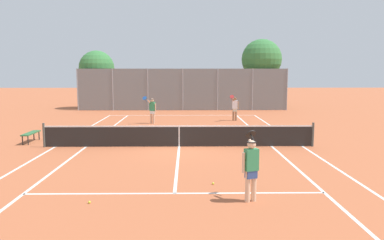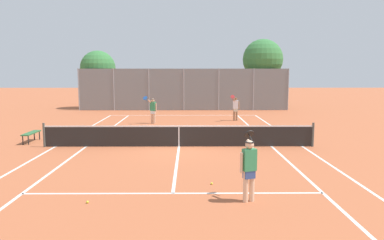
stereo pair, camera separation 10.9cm
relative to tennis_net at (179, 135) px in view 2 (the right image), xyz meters
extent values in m
plane|color=#B25B38|center=(0.00, 0.00, -0.51)|extent=(120.00, 120.00, 0.00)
cube|color=silver|center=(0.00, 11.90, -0.51)|extent=(11.00, 0.10, 0.01)
cube|color=silver|center=(-5.50, 0.00, -0.51)|extent=(0.10, 23.80, 0.01)
cube|color=silver|center=(5.50, 0.00, -0.51)|extent=(0.10, 23.80, 0.01)
cube|color=silver|center=(-4.13, 0.00, -0.51)|extent=(0.10, 23.80, 0.01)
cube|color=silver|center=(4.13, 0.00, -0.51)|extent=(0.10, 23.80, 0.01)
cube|color=silver|center=(0.00, -6.40, -0.51)|extent=(8.26, 0.10, 0.01)
cube|color=silver|center=(0.00, 6.40, -0.51)|extent=(8.26, 0.10, 0.01)
cube|color=silver|center=(0.00, 0.00, -0.51)|extent=(0.10, 12.80, 0.01)
cylinder|color=#474C47|center=(-5.95, 0.00, 0.03)|extent=(0.10, 0.10, 1.07)
cylinder|color=#474C47|center=(5.95, 0.00, 0.03)|extent=(0.10, 0.10, 1.07)
cube|color=black|center=(0.00, 0.00, -0.04)|extent=(11.90, 0.02, 0.89)
cube|color=white|center=(0.00, 0.00, 0.41)|extent=(11.90, 0.03, 0.06)
cube|color=white|center=(0.00, 0.00, -0.06)|extent=(0.05, 0.03, 0.89)
cylinder|color=beige|center=(1.89, -7.09, -0.10)|extent=(0.13, 0.13, 0.82)
cylinder|color=beige|center=(2.06, -7.03, -0.10)|extent=(0.13, 0.13, 0.82)
cube|color=#334C8C|center=(1.97, -7.06, 0.23)|extent=(0.32, 0.26, 0.24)
cube|color=#338C59|center=(1.97, -7.06, 0.59)|extent=(0.39, 0.30, 0.56)
sphere|color=beige|center=(1.97, -7.06, 0.98)|extent=(0.22, 0.22, 0.22)
cylinder|color=black|center=(1.97, -7.06, 1.05)|extent=(0.23, 0.23, 0.02)
cylinder|color=beige|center=(1.77, -7.13, 0.53)|extent=(0.08, 0.08, 0.52)
cylinder|color=beige|center=(2.05, -6.88, 0.88)|extent=(0.23, 0.46, 0.35)
cylinder|color=black|center=(2.09, -6.60, 1.04)|extent=(0.11, 0.25, 0.22)
cylinder|color=black|center=(2.05, -6.48, 1.15)|extent=(0.33, 0.28, 0.23)
cylinder|color=#D8A884|center=(-1.77, 7.45, -0.10)|extent=(0.13, 0.13, 0.82)
cylinder|color=#D8A884|center=(-1.94, 7.52, -0.10)|extent=(0.13, 0.13, 0.82)
cube|color=white|center=(-1.86, 7.49, 0.23)|extent=(0.33, 0.28, 0.24)
cube|color=#338C59|center=(-1.86, 7.49, 0.59)|extent=(0.39, 0.32, 0.56)
sphere|color=#D8A884|center=(-1.86, 7.49, 0.98)|extent=(0.22, 0.22, 0.22)
cylinder|color=black|center=(-1.86, 7.49, 1.05)|extent=(0.23, 0.23, 0.02)
cylinder|color=#D8A884|center=(-1.65, 7.40, 0.53)|extent=(0.08, 0.08, 0.52)
cylinder|color=#D8A884|center=(-2.03, 7.41, 0.88)|extent=(0.25, 0.45, 0.35)
cylinder|color=#1E4C99|center=(-2.25, 7.22, 1.04)|extent=(0.13, 0.24, 0.22)
cylinder|color=#1E4C99|center=(-2.30, 7.11, 1.15)|extent=(0.33, 0.29, 0.23)
cylinder|color=#936B4C|center=(3.69, 8.82, -0.10)|extent=(0.13, 0.13, 0.82)
cylinder|color=#936B4C|center=(3.51, 8.83, -0.10)|extent=(0.13, 0.13, 0.82)
cube|color=beige|center=(3.60, 8.82, 0.23)|extent=(0.28, 0.18, 0.24)
cube|color=white|center=(3.60, 8.82, 0.59)|extent=(0.34, 0.21, 0.56)
sphere|color=#936B4C|center=(3.60, 8.82, 0.98)|extent=(0.22, 0.22, 0.22)
cylinder|color=black|center=(3.60, 8.82, 1.05)|extent=(0.23, 0.23, 0.02)
cylinder|color=#936B4C|center=(3.82, 8.82, 0.53)|extent=(0.08, 0.08, 0.52)
cylinder|color=#936B4C|center=(3.47, 8.69, 0.88)|extent=(0.09, 0.46, 0.35)
cylinder|color=maroon|center=(3.33, 8.43, 1.04)|extent=(0.04, 0.25, 0.22)
cylinder|color=maroon|center=(3.33, 8.31, 1.15)|extent=(0.28, 0.20, 0.23)
sphere|color=#D1DB33|center=(1.12, -5.60, -0.48)|extent=(0.07, 0.07, 0.07)
sphere|color=#D1DB33|center=(-2.13, -7.16, -0.48)|extent=(0.07, 0.07, 0.07)
cube|color=#2D6638|center=(-7.00, 1.14, -0.07)|extent=(0.36, 1.50, 0.05)
cylinder|color=#262626|center=(-6.87, 1.78, -0.30)|extent=(0.05, 0.05, 0.41)
cylinder|color=#262626|center=(-6.87, 0.50, -0.30)|extent=(0.05, 0.05, 0.41)
cylinder|color=#262626|center=(-7.12, 1.78, -0.30)|extent=(0.05, 0.05, 0.41)
cylinder|color=#262626|center=(-7.12, 0.50, -0.30)|extent=(0.05, 0.05, 0.41)
cylinder|color=gray|center=(-8.94, 15.63, 1.27)|extent=(0.08, 0.08, 3.57)
cylinder|color=gray|center=(-5.96, 15.63, 1.27)|extent=(0.08, 0.08, 3.57)
cylinder|color=gray|center=(-2.98, 15.63, 1.27)|extent=(0.08, 0.08, 3.57)
cylinder|color=gray|center=(0.00, 15.63, 1.27)|extent=(0.08, 0.08, 3.57)
cylinder|color=gray|center=(2.98, 15.63, 1.27)|extent=(0.08, 0.08, 3.57)
cylinder|color=gray|center=(5.96, 15.63, 1.27)|extent=(0.08, 0.08, 3.57)
cylinder|color=gray|center=(8.94, 15.63, 1.27)|extent=(0.08, 0.08, 3.57)
cube|color=slate|center=(0.00, 15.63, 1.27)|extent=(17.88, 0.02, 3.53)
cylinder|color=brown|center=(-7.69, 17.49, 0.75)|extent=(0.25, 0.25, 2.51)
sphere|color=#387A3D|center=(-7.69, 17.49, 3.09)|extent=(3.12, 3.12, 3.12)
sphere|color=#387A3D|center=(-7.38, 17.18, 2.70)|extent=(1.78, 1.78, 1.78)
cylinder|color=brown|center=(7.06, 17.52, 1.06)|extent=(0.27, 0.27, 3.14)
sphere|color=#387A3D|center=(7.06, 17.52, 3.88)|extent=(3.58, 3.58, 3.58)
sphere|color=#387A3D|center=(7.31, 17.56, 3.44)|extent=(2.04, 2.04, 2.04)
camera|label=1|loc=(0.33, -16.31, 2.82)|focal=35.00mm
camera|label=2|loc=(0.44, -16.31, 2.82)|focal=35.00mm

